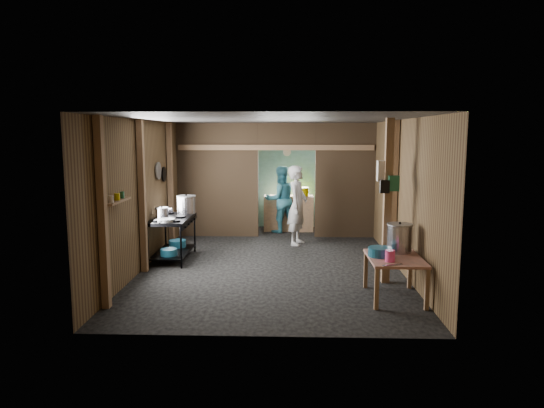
{
  "coord_description": "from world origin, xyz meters",
  "views": [
    {
      "loc": [
        0.31,
        -8.99,
        2.36
      ],
      "look_at": [
        0.0,
        -0.2,
        1.1
      ],
      "focal_mm": 32.55,
      "sensor_mm": 36.0,
      "label": 1
    }
  ],
  "objects_px": {
    "yellow_tub": "(301,192)",
    "cook": "(297,205)",
    "stock_pot": "(399,239)",
    "gas_range": "(173,238)",
    "stove_pot_large": "(186,205)",
    "prep_table": "(394,278)",
    "pink_bucket": "(390,256)"
  },
  "relations": [
    {
      "from": "prep_table",
      "to": "stove_pot_large",
      "type": "height_order",
      "value": "stove_pot_large"
    },
    {
      "from": "gas_range",
      "to": "stove_pot_large",
      "type": "height_order",
      "value": "stove_pot_large"
    },
    {
      "from": "gas_range",
      "to": "cook",
      "type": "relative_size",
      "value": 0.81
    },
    {
      "from": "prep_table",
      "to": "cook",
      "type": "height_order",
      "value": "cook"
    },
    {
      "from": "yellow_tub",
      "to": "cook",
      "type": "relative_size",
      "value": 0.23
    },
    {
      "from": "gas_range",
      "to": "stock_pot",
      "type": "height_order",
      "value": "stock_pot"
    },
    {
      "from": "cook",
      "to": "pink_bucket",
      "type": "bearing_deg",
      "value": -145.15
    },
    {
      "from": "yellow_tub",
      "to": "cook",
      "type": "xyz_separation_m",
      "value": [
        -0.11,
        -1.55,
        -0.11
      ]
    },
    {
      "from": "stove_pot_large",
      "to": "stock_pot",
      "type": "distance_m",
      "value": 4.31
    },
    {
      "from": "gas_range",
      "to": "yellow_tub",
      "type": "bearing_deg",
      "value": 49.83
    },
    {
      "from": "gas_range",
      "to": "stove_pot_large",
      "type": "bearing_deg",
      "value": 71.04
    },
    {
      "from": "stock_pot",
      "to": "yellow_tub",
      "type": "xyz_separation_m",
      "value": [
        -1.36,
        4.71,
        0.14
      ]
    },
    {
      "from": "stove_pot_large",
      "to": "pink_bucket",
      "type": "relative_size",
      "value": 2.28
    },
    {
      "from": "prep_table",
      "to": "stove_pot_large",
      "type": "distance_m",
      "value": 4.43
    },
    {
      "from": "gas_range",
      "to": "cook",
      "type": "xyz_separation_m",
      "value": [
        2.37,
        1.38,
        0.44
      ]
    },
    {
      "from": "stove_pot_large",
      "to": "cook",
      "type": "distance_m",
      "value": 2.37
    },
    {
      "from": "cook",
      "to": "prep_table",
      "type": "bearing_deg",
      "value": -142.12
    },
    {
      "from": "stove_pot_large",
      "to": "stock_pot",
      "type": "xyz_separation_m",
      "value": [
        3.66,
        -2.27,
        -0.16
      ]
    },
    {
      "from": "gas_range",
      "to": "pink_bucket",
      "type": "xyz_separation_m",
      "value": [
        3.59,
        -2.34,
        0.29
      ]
    },
    {
      "from": "gas_range",
      "to": "cook",
      "type": "bearing_deg",
      "value": 30.16
    },
    {
      "from": "pink_bucket",
      "to": "cook",
      "type": "xyz_separation_m",
      "value": [
        -1.22,
        3.72,
        0.16
      ]
    },
    {
      "from": "yellow_tub",
      "to": "prep_table",
      "type": "bearing_deg",
      "value": -76.17
    },
    {
      "from": "cook",
      "to": "stock_pot",
      "type": "bearing_deg",
      "value": -138.34
    },
    {
      "from": "stock_pot",
      "to": "yellow_tub",
      "type": "distance_m",
      "value": 4.9
    },
    {
      "from": "stove_pot_large",
      "to": "pink_bucket",
      "type": "height_order",
      "value": "stove_pot_large"
    },
    {
      "from": "gas_range",
      "to": "yellow_tub",
      "type": "height_order",
      "value": "yellow_tub"
    },
    {
      "from": "stove_pot_large",
      "to": "yellow_tub",
      "type": "distance_m",
      "value": 3.35
    },
    {
      "from": "yellow_tub",
      "to": "cook",
      "type": "distance_m",
      "value": 1.56
    },
    {
      "from": "gas_range",
      "to": "stock_pot",
      "type": "bearing_deg",
      "value": -24.84
    },
    {
      "from": "gas_range",
      "to": "prep_table",
      "type": "relative_size",
      "value": 1.33
    },
    {
      "from": "prep_table",
      "to": "cook",
      "type": "bearing_deg",
      "value": 111.17
    },
    {
      "from": "pink_bucket",
      "to": "prep_table",
      "type": "bearing_deg",
      "value": 63.58
    }
  ]
}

